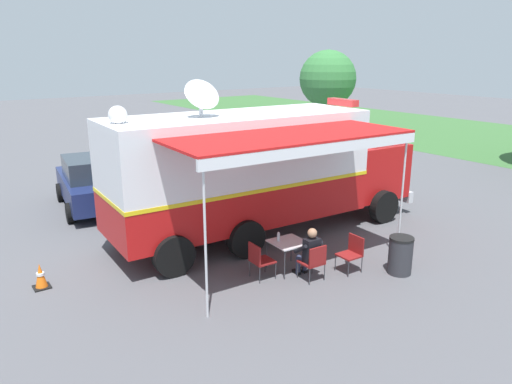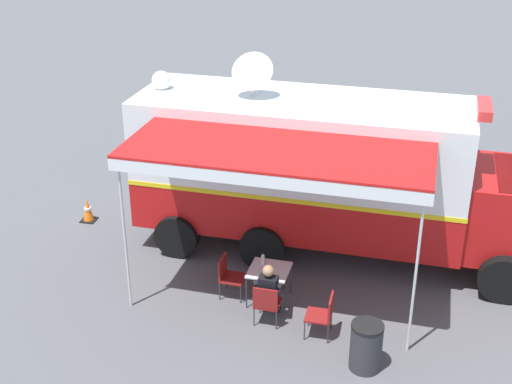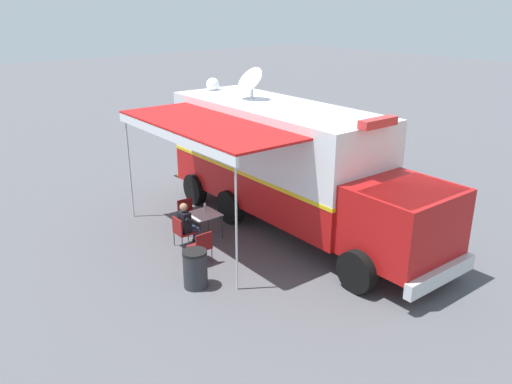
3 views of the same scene
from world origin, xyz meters
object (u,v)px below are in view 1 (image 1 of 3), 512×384
Objects in this scene: folding_table at (288,244)px; seated_responder at (309,252)px; command_truck at (262,168)px; trash_bin at (400,255)px; water_bottle at (278,237)px; car_behind_truck at (92,183)px; traffic_cone at (41,276)px; folding_chair_beside_table at (259,258)px; folding_chair_spare_by_truck at (352,251)px; folding_chair_at_table at (314,260)px.

seated_responder reaches higher than folding_table.
command_truck is 10.55× the size of trash_bin.
water_bottle is 7.77m from car_behind_truck.
folding_chair_beside_table is at bearing 59.82° from traffic_cone.
folding_chair_spare_by_truck is 0.20× the size of car_behind_truck.
folding_chair_spare_by_truck reaches higher than folding_table.
folding_table is at bearing -129.32° from trash_bin.
folding_chair_beside_table is at bearing -122.93° from seated_responder.
folding_chair_spare_by_truck is 1.50× the size of traffic_cone.
folding_chair_spare_by_truck reaches higher than traffic_cone.
water_bottle is 0.26× the size of folding_chair_at_table.
folding_table reaches higher than traffic_cone.
command_truck is 11.03× the size of folding_chair_spare_by_truck.
car_behind_truck reaches higher than folding_chair_beside_table.
command_truck is at bearing 31.30° from car_behind_truck.
folding_chair_at_table is at bearing 15.64° from car_behind_truck.
seated_responder reaches higher than folding_chair_beside_table.
folding_chair_spare_by_truck is at bearing 61.65° from traffic_cone.
folding_chair_at_table and folding_chair_spare_by_truck have the same top height.
car_behind_truck is (-9.34, -4.30, 0.42)m from trash_bin.
command_truck is at bearing 142.58° from folding_chair_beside_table.
trash_bin is at bearing 24.75° from car_behind_truck.
seated_responder is 8.61m from car_behind_truck.
command_truck is at bearing 165.14° from folding_chair_at_table.
command_truck is 2.86m from folding_table.
seated_responder is (-0.19, 0.01, 0.14)m from folding_chair_at_table.
seated_responder is (2.99, -0.83, -1.29)m from command_truck.
folding_chair_spare_by_truck is 7.15m from traffic_cone.
folding_table is 1.54m from folding_chair_spare_by_truck.
water_bottle is at bearing -129.90° from trash_bin.
command_truck reaches higher than folding_chair_at_table.
folding_chair_beside_table is 7.78m from car_behind_truck.
command_truck is at bearing 158.10° from folding_table.
command_truck reaches higher than folding_table.
folding_table is 2.66m from trash_bin.
trash_bin is (4.06, 1.09, -1.49)m from command_truck.
trash_bin is (1.85, 2.21, -0.38)m from water_bottle.
trash_bin is (0.88, 1.94, -0.06)m from folding_chair_at_table.
folding_chair_spare_by_truck is at bearing 51.70° from water_bottle.
water_bottle is at bearing 64.88° from traffic_cone.
command_truck is 6.25m from traffic_cone.
trash_bin is (1.68, 2.05, -0.22)m from folding_table.
folding_chair_beside_table is 1.00× the size of folding_chair_spare_by_truck.
water_bottle is 5.45m from traffic_cone.
folding_table is 0.29m from water_bottle.
car_behind_truck is (-8.58, -3.47, 0.37)m from folding_chair_spare_by_truck.
trash_bin is (1.07, 1.93, -0.20)m from seated_responder.
folding_chair_at_table is 0.96× the size of trash_bin.
water_bottle is 0.26× the size of folding_chair_spare_by_truck.
water_bottle is 0.39× the size of traffic_cone.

